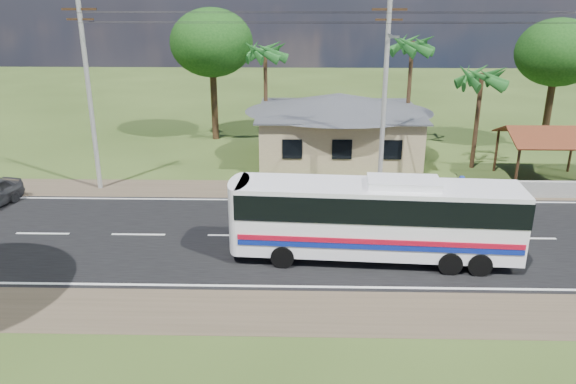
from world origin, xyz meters
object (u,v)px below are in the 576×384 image
waiting_shed (549,136)px  person (460,192)px  coach_bus (378,214)px  motorcycle (451,183)px

waiting_shed → person: waiting_shed is taller
coach_bus → person: coach_bus is taller
motorcycle → person: bearing=150.2°
waiting_shed → motorcycle: bearing=-161.8°
waiting_shed → motorcycle: 6.67m
waiting_shed → coach_bus: bearing=-136.5°
waiting_shed → motorcycle: (-5.95, -1.96, -2.29)m
waiting_shed → person: (-6.20, -4.63, -1.85)m
waiting_shed → coach_bus: (-11.28, -10.70, -0.67)m
motorcycle → person: 2.72m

